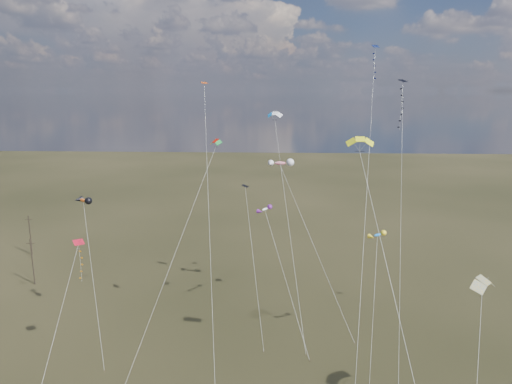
{
  "coord_description": "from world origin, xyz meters",
  "views": [
    {
      "loc": [
        2.75,
        -39.92,
        31.87
      ],
      "look_at": [
        0.0,
        18.0,
        19.0
      ],
      "focal_mm": 32.0,
      "sensor_mm": 36.0,
      "label": 1
    }
  ],
  "objects_px": {
    "utility_pole_near": "(32,261)",
    "diamond_black_high": "(401,120)",
    "utility_pole_far": "(30,235)",
    "parafoil_yellow": "(361,140)"
  },
  "relations": [
    {
      "from": "utility_pole_near",
      "to": "diamond_black_high",
      "type": "bearing_deg",
      "value": -14.95
    },
    {
      "from": "utility_pole_far",
      "to": "diamond_black_high",
      "type": "height_order",
      "value": "diamond_black_high"
    },
    {
      "from": "parafoil_yellow",
      "to": "utility_pole_near",
      "type": "bearing_deg",
      "value": 153.12
    },
    {
      "from": "utility_pole_far",
      "to": "diamond_black_high",
      "type": "relative_size",
      "value": 0.24
    },
    {
      "from": "diamond_black_high",
      "to": "utility_pole_far",
      "type": "bearing_deg",
      "value": 155.56
    },
    {
      "from": "utility_pole_far",
      "to": "diamond_black_high",
      "type": "distance_m",
      "value": 73.71
    },
    {
      "from": "diamond_black_high",
      "to": "parafoil_yellow",
      "type": "relative_size",
      "value": 1.19
    },
    {
      "from": "utility_pole_near",
      "to": "utility_pole_far",
      "type": "xyz_separation_m",
      "value": [
        -8.0,
        14.0,
        0.0
      ]
    },
    {
      "from": "utility_pole_near",
      "to": "utility_pole_far",
      "type": "bearing_deg",
      "value": 119.74
    },
    {
      "from": "utility_pole_near",
      "to": "parafoil_yellow",
      "type": "xyz_separation_m",
      "value": [
        48.88,
        -24.78,
        23.04
      ]
    }
  ]
}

